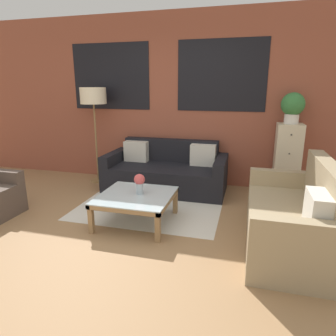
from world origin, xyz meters
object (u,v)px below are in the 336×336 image
(couch_dark, at_px, (166,172))
(potted_plant, at_px, (293,106))
(flower_vase, at_px, (140,182))
(settee_vintage, at_px, (293,219))
(coffee_table, at_px, (136,199))
(floor_lamp, at_px, (93,99))
(drawer_cabinet, at_px, (287,160))

(couch_dark, xyz_separation_m, potted_plant, (1.85, 0.23, 1.08))
(potted_plant, bearing_deg, flower_vase, -140.80)
(settee_vintage, height_order, coffee_table, settee_vintage)
(settee_vintage, xyz_separation_m, floor_lamp, (-3.05, 1.55, 1.12))
(potted_plant, height_order, flower_vase, potted_plant)
(couch_dark, xyz_separation_m, floor_lamp, (-1.29, 0.10, 1.15))
(floor_lamp, relative_size, drawer_cabinet, 1.47)
(settee_vintage, height_order, floor_lamp, floor_lamp)
(settee_vintage, bearing_deg, potted_plant, 87.02)
(coffee_table, height_order, potted_plant, potted_plant)
(couch_dark, bearing_deg, settee_vintage, -39.33)
(floor_lamp, bearing_deg, flower_vase, -46.51)
(flower_vase, bearing_deg, drawer_cabinet, 39.20)
(coffee_table, height_order, drawer_cabinet, drawer_cabinet)
(potted_plant, bearing_deg, floor_lamp, -177.76)
(settee_vintage, bearing_deg, floor_lamp, 153.13)
(potted_plant, xyz_separation_m, flower_vase, (-1.84, -1.50, -0.85))
(settee_vintage, height_order, drawer_cabinet, drawer_cabinet)
(coffee_table, distance_m, floor_lamp, 2.21)
(coffee_table, relative_size, floor_lamp, 0.54)
(couch_dark, xyz_separation_m, drawer_cabinet, (1.85, 0.23, 0.27))
(settee_vintage, xyz_separation_m, flower_vase, (-1.75, 0.17, 0.20))
(coffee_table, relative_size, potted_plant, 1.94)
(floor_lamp, bearing_deg, potted_plant, 2.24)
(settee_vintage, xyz_separation_m, coffee_table, (-1.78, 0.12, 0.00))
(couch_dark, xyz_separation_m, flower_vase, (0.01, -1.27, 0.23))
(couch_dark, relative_size, settee_vintage, 1.18)
(floor_lamp, xyz_separation_m, potted_plant, (3.14, 0.12, -0.07))
(couch_dark, height_order, potted_plant, potted_plant)
(floor_lamp, height_order, potted_plant, floor_lamp)
(drawer_cabinet, bearing_deg, couch_dark, -173.02)
(coffee_table, xyz_separation_m, drawer_cabinet, (1.87, 1.55, 0.24))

